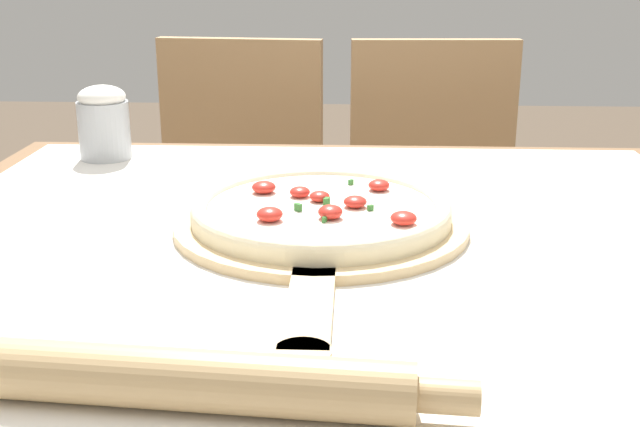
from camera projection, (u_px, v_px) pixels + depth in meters
name	position (u px, v px, depth m)	size (l,w,h in m)	color
dining_table	(325.00, 327.00, 0.99)	(1.11, 1.04, 0.74)	brown
towel_cloth	(325.00, 243.00, 0.95)	(1.03, 0.96, 0.00)	silver
pizza_peel	(320.00, 230.00, 0.97)	(0.36, 0.55, 0.01)	#D6B784
pizza	(321.00, 210.00, 0.99)	(0.32, 0.32, 0.04)	beige
rolling_pin	(199.00, 380.00, 0.60)	(0.41, 0.07, 0.05)	tan
chair_left	(235.00, 208.00, 1.84)	(0.44, 0.44, 0.89)	tan
chair_right	(434.00, 211.00, 1.82)	(0.42, 0.42, 0.89)	tan
flour_cup	(104.00, 122.00, 1.32)	(0.08, 0.08, 0.12)	#B2B7BC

